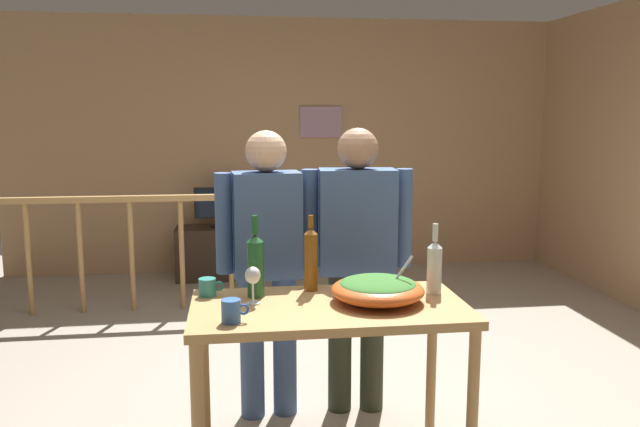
{
  "coord_description": "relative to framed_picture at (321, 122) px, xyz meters",
  "views": [
    {
      "loc": [
        -0.53,
        -3.3,
        1.65
      ],
      "look_at": [
        -0.12,
        -0.29,
        1.17
      ],
      "focal_mm": 35.67,
      "sensor_mm": 36.0,
      "label": 1
    }
  ],
  "objects": [
    {
      "name": "person_standing_left",
      "position": [
        -0.74,
        -3.31,
        -0.65
      ],
      "size": [
        0.54,
        0.25,
        1.56
      ],
      "rotation": [
        0.0,
        0.0,
        3.22
      ],
      "color": "#3D5684",
      "rests_on": "ground_plane"
    },
    {
      "name": "framed_picture",
      "position": [
        0.0,
        0.0,
        0.0
      ],
      "size": [
        0.44,
        0.03,
        0.32
      ],
      "primitive_type": "cube",
      "color": "#A88193"
    },
    {
      "name": "mug_blue",
      "position": [
        -0.93,
        -4.12,
        -0.7
      ],
      "size": [
        0.11,
        0.08,
        0.1
      ],
      "color": "#3866B2",
      "rests_on": "serving_table"
    },
    {
      "name": "ground_plane",
      "position": [
        -0.37,
        -3.33,
        -1.56
      ],
      "size": [
        8.81,
        8.81,
        0.0
      ],
      "primitive_type": "plane",
      "color": "#9E9384"
    },
    {
      "name": "wine_bottle_amber",
      "position": [
        -0.55,
        -3.69,
        -0.59
      ],
      "size": [
        0.07,
        0.07,
        0.37
      ],
      "color": "brown",
      "rests_on": "serving_table"
    },
    {
      "name": "back_wall",
      "position": [
        -0.37,
        0.06,
        -0.25
      ],
      "size": [
        5.76,
        0.1,
        2.62
      ],
      "primitive_type": "cube",
      "color": "tan",
      "rests_on": "ground_plane"
    },
    {
      "name": "wine_bottle_green",
      "position": [
        -0.82,
        -3.76,
        -0.6
      ],
      "size": [
        0.08,
        0.08,
        0.38
      ],
      "color": "#1E5628",
      "rests_on": "serving_table"
    },
    {
      "name": "person_standing_right",
      "position": [
        -0.25,
        -3.31,
        -0.63
      ],
      "size": [
        0.6,
        0.25,
        1.58
      ],
      "rotation": [
        0.0,
        0.0,
        3.06
      ],
      "color": "#2D3323",
      "rests_on": "ground_plane"
    },
    {
      "name": "salad_bowl",
      "position": [
        -0.27,
        -3.92,
        -0.69
      ],
      "size": [
        0.42,
        0.42,
        0.21
      ],
      "color": "#DB5B23",
      "rests_on": "serving_table"
    },
    {
      "name": "stair_railing",
      "position": [
        -1.37,
        -1.28,
        -0.94
      ],
      "size": [
        2.56,
        0.1,
        1.03
      ],
      "color": "#B2844C",
      "rests_on": "ground_plane"
    },
    {
      "name": "mug_teal",
      "position": [
        -1.04,
        -3.72,
        -0.71
      ],
      "size": [
        0.12,
        0.08,
        0.08
      ],
      "color": "teal",
      "rests_on": "serving_table"
    },
    {
      "name": "flat_screen_tv",
      "position": [
        -1.05,
        -0.32,
        -0.8
      ],
      "size": [
        0.51,
        0.12,
        0.4
      ],
      "color": "black",
      "rests_on": "tv_console"
    },
    {
      "name": "wine_glass",
      "position": [
        -0.83,
        -3.87,
        -0.63
      ],
      "size": [
        0.07,
        0.07,
        0.17
      ],
      "color": "silver",
      "rests_on": "serving_table"
    },
    {
      "name": "serving_table",
      "position": [
        -0.5,
        -3.92,
        -0.85
      ],
      "size": [
        1.23,
        0.65,
        0.81
      ],
      "color": "#B2844C",
      "rests_on": "ground_plane"
    },
    {
      "name": "tv_console",
      "position": [
        -1.05,
        -0.29,
        -1.3
      ],
      "size": [
        0.9,
        0.4,
        0.52
      ],
      "primitive_type": "cube",
      "color": "#38281E",
      "rests_on": "ground_plane"
    },
    {
      "name": "wine_bottle_clear",
      "position": [
        0.02,
        -3.82,
        -0.62
      ],
      "size": [
        0.07,
        0.07,
        0.33
      ],
      "color": "silver",
      "rests_on": "serving_table"
    }
  ]
}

